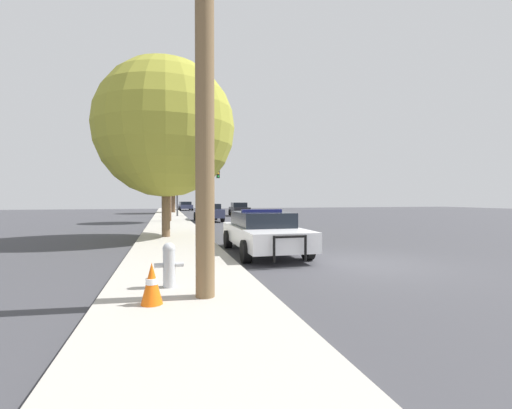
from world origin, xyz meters
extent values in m
plane|color=#3D3D42|center=(0.00, 0.00, 0.00)|extent=(110.00, 110.00, 0.00)
cube|color=#ADA89E|center=(-5.10, 0.00, 0.07)|extent=(3.00, 110.00, 0.13)
cube|color=white|center=(-2.29, 2.47, 0.62)|extent=(1.98, 4.90, 0.57)
cube|color=black|center=(-2.29, 2.71, 1.14)|extent=(1.69, 2.56, 0.48)
cylinder|color=black|center=(-1.35, 0.94, 0.33)|extent=(0.25, 0.66, 0.66)
cylinder|color=black|center=(-3.25, 0.96, 0.33)|extent=(0.25, 0.66, 0.66)
cylinder|color=black|center=(-1.33, 3.98, 0.33)|extent=(0.25, 0.66, 0.66)
cylinder|color=black|center=(-3.23, 3.99, 0.33)|extent=(0.25, 0.66, 0.66)
cylinder|color=black|center=(-1.88, -0.10, 0.53)|extent=(0.07, 0.07, 0.69)
cylinder|color=black|center=(-2.75, -0.09, 0.53)|extent=(0.07, 0.07, 0.69)
cylinder|color=black|center=(-2.31, -0.10, 0.84)|extent=(0.92, 0.08, 0.07)
cube|color=navy|center=(-2.29, 2.71, 1.42)|extent=(1.40, 0.21, 0.09)
cube|color=navy|center=(-1.32, 2.46, 0.64)|extent=(0.04, 3.52, 0.16)
cylinder|color=#B7BCC1|center=(-5.39, -1.72, 0.48)|extent=(0.23, 0.23, 0.71)
sphere|color=#B7BCC1|center=(-5.39, -1.72, 0.87)|extent=(0.24, 0.24, 0.24)
cylinder|color=#B7BCC1|center=(-5.59, -1.72, 0.55)|extent=(0.16, 0.09, 0.09)
cylinder|color=#B7BCC1|center=(-5.20, -1.72, 0.55)|extent=(0.16, 0.09, 0.09)
cylinder|color=brown|center=(-4.79, -2.55, 4.30)|extent=(0.33, 0.33, 8.34)
cylinder|color=#424247|center=(-4.37, 25.38, 2.52)|extent=(0.16, 0.16, 4.78)
cylinder|color=#424247|center=(-2.38, 25.38, 4.76)|extent=(3.97, 0.11, 0.11)
cube|color=black|center=(-0.40, 25.38, 4.31)|extent=(0.30, 0.24, 0.90)
sphere|color=red|center=(-0.40, 25.25, 4.61)|extent=(0.20, 0.20, 0.20)
sphere|color=orange|center=(-0.40, 25.25, 4.31)|extent=(0.20, 0.20, 0.20)
sphere|color=green|center=(-0.40, 25.25, 4.01)|extent=(0.20, 0.20, 0.20)
cube|color=black|center=(2.07, 26.92, 0.62)|extent=(1.87, 4.13, 0.60)
cube|color=black|center=(2.08, 27.12, 1.17)|extent=(1.54, 2.17, 0.48)
cylinder|color=black|center=(2.84, 25.63, 0.32)|extent=(0.27, 0.65, 0.64)
cylinder|color=black|center=(1.19, 25.70, 0.32)|extent=(0.27, 0.65, 0.64)
cylinder|color=black|center=(2.96, 28.14, 0.32)|extent=(0.27, 0.65, 0.64)
cylinder|color=black|center=(1.31, 28.21, 0.32)|extent=(0.27, 0.65, 0.64)
cube|color=#333856|center=(-2.10, 19.26, 0.68)|extent=(1.97, 4.72, 0.68)
cube|color=black|center=(-2.09, 19.02, 1.21)|extent=(1.62, 2.48, 0.40)
cylinder|color=black|center=(-3.03, 20.65, 0.34)|extent=(0.27, 0.69, 0.68)
cylinder|color=black|center=(-1.32, 20.73, 0.34)|extent=(0.27, 0.69, 0.68)
cylinder|color=black|center=(-2.88, 17.78, 0.34)|extent=(0.27, 0.69, 0.68)
cylinder|color=black|center=(-1.18, 17.86, 0.34)|extent=(0.27, 0.69, 0.68)
cube|color=#333856|center=(-2.58, 44.84, 0.62)|extent=(2.15, 4.17, 0.57)
cube|color=black|center=(-2.56, 44.64, 1.13)|extent=(1.74, 2.22, 0.46)
cylinder|color=black|center=(-3.57, 46.02, 0.33)|extent=(0.29, 0.67, 0.66)
cylinder|color=black|center=(-1.78, 46.16, 0.33)|extent=(0.29, 0.67, 0.66)
cylinder|color=black|center=(-3.38, 43.52, 0.33)|extent=(0.29, 0.67, 0.66)
cylinder|color=black|center=(-1.58, 43.66, 0.33)|extent=(0.29, 0.67, 0.66)
cylinder|color=brown|center=(-5.19, 18.20, 2.03)|extent=(0.30, 0.30, 3.80)
sphere|color=#4C8E38|center=(-5.19, 18.20, 4.93)|extent=(3.64, 3.64, 3.64)
cylinder|color=brown|center=(-4.54, 34.76, 1.71)|extent=(0.46, 0.46, 3.16)
sphere|color=#999933|center=(-4.54, 34.76, 4.59)|extent=(4.73, 4.73, 4.73)
cylinder|color=brown|center=(-5.45, 7.29, 1.71)|extent=(0.36, 0.36, 3.15)
sphere|color=#999933|center=(-5.45, 7.29, 4.97)|extent=(6.14, 6.14, 6.14)
cone|color=orange|center=(-5.67, -2.76, 0.47)|extent=(0.35, 0.35, 0.68)
cylinder|color=white|center=(-5.67, -2.76, 0.50)|extent=(0.19, 0.19, 0.09)
camera|label=1|loc=(-5.45, -8.49, 1.84)|focal=24.00mm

